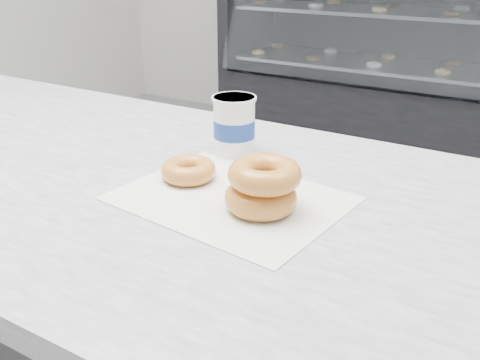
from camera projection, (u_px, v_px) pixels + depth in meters
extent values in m
plane|color=gray|center=(237.00, 345.00, 1.84)|extent=(5.00, 5.00, 0.00)
cube|color=#333335|center=(99.00, 351.00, 1.20)|extent=(3.00, 0.70, 0.86)
cube|color=silver|center=(74.00, 166.00, 1.02)|extent=(3.06, 0.76, 0.04)
cube|color=black|center=(407.00, 120.00, 3.40)|extent=(2.40, 0.70, 0.50)
cube|color=black|center=(432.00, 12.00, 3.40)|extent=(2.40, 0.06, 0.75)
cube|color=black|center=(249.00, 7.00, 3.69)|extent=(0.08, 0.70, 0.75)
cube|color=white|center=(406.00, 24.00, 2.90)|extent=(2.28, 0.16, 0.70)
cube|color=silver|center=(414.00, 68.00, 3.26)|extent=(2.20, 0.55, 0.02)
cube|color=silver|center=(421.00, 13.00, 3.14)|extent=(2.20, 0.55, 0.02)
cube|color=silver|center=(231.00, 198.00, 0.84)|extent=(0.37, 0.30, 0.00)
torus|color=orange|center=(188.00, 170.00, 0.90)|extent=(0.11, 0.11, 0.03)
torus|color=orange|center=(261.00, 198.00, 0.79)|extent=(0.11, 0.11, 0.04)
torus|color=orange|center=(265.00, 174.00, 0.78)|extent=(0.15, 0.15, 0.04)
cylinder|color=white|center=(234.00, 126.00, 1.00)|extent=(0.09, 0.09, 0.11)
cylinder|color=white|center=(234.00, 98.00, 0.98)|extent=(0.08, 0.08, 0.01)
cylinder|color=navy|center=(234.00, 128.00, 1.00)|extent=(0.09, 0.09, 0.03)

